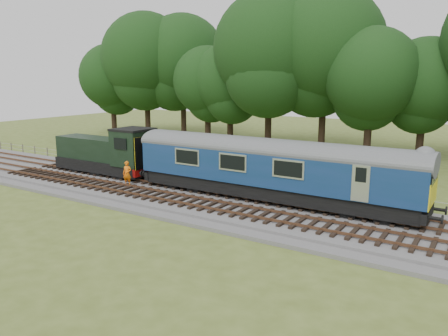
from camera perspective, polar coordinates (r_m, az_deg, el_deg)
The scene contains 9 objects.
ground at distance 27.77m, azimuth -2.38°, elevation -4.44°, with size 120.00×120.00×0.00m, color #4C5A21.
ballast at distance 27.72m, azimuth -2.38°, elevation -4.09°, with size 70.00×7.00×0.35m, color #4C4C4F.
track_north at distance 28.78m, azimuth -0.80°, elevation -2.99°, with size 67.20×2.40×0.21m.
track_south at distance 26.41m, azimuth -4.36°, elevation -4.38°, with size 67.20×2.40×0.21m.
fence at distance 31.44m, azimuth 2.29°, elevation -2.50°, with size 64.00×0.12×1.00m, color #6B6054, non-canonical shape.
tree_line at distance 47.11m, azimuth 13.01°, elevation 2.00°, with size 70.00×8.00×18.00m, color black, non-canonical shape.
dmu_railcar at distance 26.46m, azimuth 6.07°, elevation 0.51°, with size 18.05×2.86×3.88m.
shunter_loco at distance 34.91m, azimuth -14.91°, elevation 1.86°, with size 8.91×2.60×3.38m.
worker at distance 30.97m, azimuth -12.53°, elevation -0.70°, with size 0.63×0.41×1.72m, color orange.
Camera 1 is at (15.20, -21.91, 7.74)m, focal length 35.00 mm.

